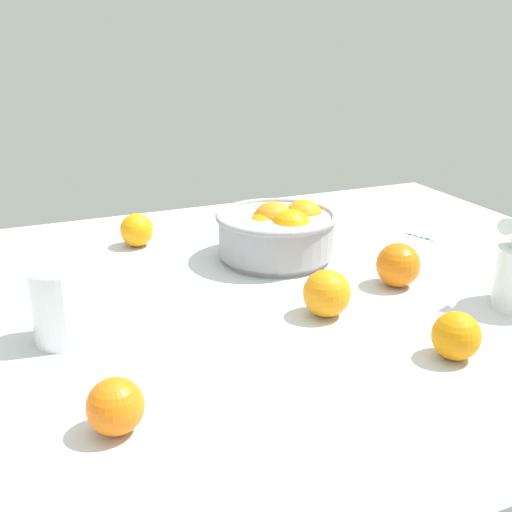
{
  "coord_description": "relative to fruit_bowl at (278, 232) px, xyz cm",
  "views": [
    {
      "loc": [
        -38.77,
        -88.73,
        42.98
      ],
      "look_at": [
        -1.12,
        -0.19,
        7.01
      ],
      "focal_mm": 43.77,
      "sensor_mm": 36.0,
      "label": 1
    }
  ],
  "objects": [
    {
      "name": "herb_sprig_1",
      "position": [
        33.3,
        -0.37,
        -5.16
      ],
      "size": [
        2.81,
        6.7,
        0.84
      ],
      "color": "#377138",
      "rests_on": "ground_plane"
    },
    {
      "name": "ground_plane",
      "position": [
        -9.64,
        -14.26,
        -6.92
      ],
      "size": [
        143.75,
        109.83,
        3.0
      ],
      "primitive_type": "cube",
      "color": "silver"
    },
    {
      "name": "loose_orange_0",
      "position": [
        -39.75,
        -42.82,
        -2.16
      ],
      "size": [
        6.52,
        6.52,
        6.52
      ],
      "primitive_type": "sphere",
      "color": "orange",
      "rests_on": "ground_plane"
    },
    {
      "name": "fruit_bowl",
      "position": [
        0.0,
        0.0,
        0.0
      ],
      "size": [
        23.33,
        23.33,
        11.07
      ],
      "color": "#99999E",
      "rests_on": "ground_plane"
    },
    {
      "name": "loose_orange_3",
      "position": [
        -23.5,
        17.88,
        -2.01
      ],
      "size": [
        6.81,
        6.81,
        6.81
      ],
      "primitive_type": "sphere",
      "color": "orange",
      "rests_on": "ground_plane"
    },
    {
      "name": "loose_orange_2",
      "position": [
        5.95,
        -44.41,
        -2.08
      ],
      "size": [
        6.67,
        6.67,
        6.67
      ],
      "primitive_type": "sphere",
      "color": "orange",
      "rests_on": "ground_plane"
    },
    {
      "name": "spoon",
      "position": [
        -45.64,
        9.75,
        -4.98
      ],
      "size": [
        11.65,
        9.74,
        1.0
      ],
      "color": "silver",
      "rests_on": "ground_plane"
    },
    {
      "name": "juice_glass",
      "position": [
        -42.44,
        -18.27,
        -0.44
      ],
      "size": [
        8.38,
        8.38,
        11.12
      ],
      "color": "white",
      "rests_on": "ground_plane"
    },
    {
      "name": "loose_orange_1",
      "position": [
        13.45,
        -20.31,
        -1.58
      ],
      "size": [
        7.68,
        7.68,
        7.68
      ],
      "primitive_type": "sphere",
      "color": "orange",
      "rests_on": "ground_plane"
    },
    {
      "name": "loose_orange_4",
      "position": [
        -3.7,
        -25.86,
        -1.67
      ],
      "size": [
        7.49,
        7.49,
        7.49
      ],
      "primitive_type": "sphere",
      "color": "orange",
      "rests_on": "ground_plane"
    }
  ]
}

